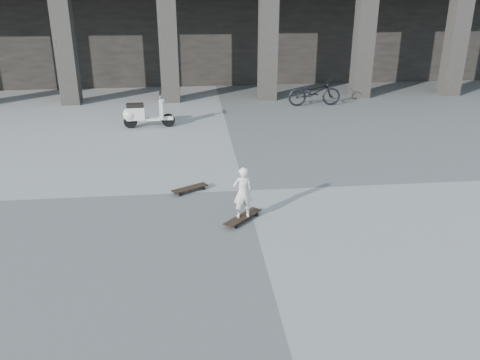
{
  "coord_description": "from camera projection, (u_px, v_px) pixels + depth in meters",
  "views": [
    {
      "loc": [
        -1.16,
        -10.14,
        4.47
      ],
      "look_at": [
        -0.21,
        -0.95,
        0.65
      ],
      "focal_mm": 38.0,
      "sensor_mm": 36.0,
      "label": 1
    }
  ],
  "objects": [
    {
      "name": "ground",
      "position": [
        245.0,
        191.0,
        11.14
      ],
      "size": [
        90.0,
        90.0,
        0.0
      ],
      "primitive_type": "plane",
      "color": "#52524F",
      "rests_on": "ground"
    },
    {
      "name": "scooter",
      "position": [
        140.0,
        114.0,
        15.45
      ],
      "size": [
        1.56,
        0.51,
        1.09
      ],
      "rotation": [
        0.0,
        0.0,
        0.03
      ],
      "color": "black",
      "rests_on": "ground"
    },
    {
      "name": "colonnade",
      "position": [
        211.0,
        5.0,
        22.64
      ],
      "size": [
        28.0,
        8.82,
        6.0
      ],
      "color": "black",
      "rests_on": "ground"
    },
    {
      "name": "skateboard_spare",
      "position": [
        190.0,
        188.0,
        11.06
      ],
      "size": [
        0.82,
        0.58,
        0.1
      ],
      "rotation": [
        0.0,
        0.0,
        0.5
      ],
      "color": "black",
      "rests_on": "ground"
    },
    {
      "name": "longboard",
      "position": [
        243.0,
        217.0,
        9.76
      ],
      "size": [
        0.81,
        0.83,
        0.09
      ],
      "rotation": [
        0.0,
        0.0,
        0.8
      ],
      "color": "black",
      "rests_on": "ground"
    },
    {
      "name": "bicycle",
      "position": [
        314.0,
        92.0,
        17.98
      ],
      "size": [
        1.87,
        0.66,
        0.98
      ],
      "primitive_type": "imported",
      "rotation": [
        0.0,
        0.0,
        1.58
      ],
      "color": "black",
      "rests_on": "ground"
    },
    {
      "name": "child",
      "position": [
        243.0,
        192.0,
        9.56
      ],
      "size": [
        0.4,
        0.3,
        1.01
      ],
      "primitive_type": "imported",
      "rotation": [
        0.0,
        0.0,
        3.29
      ],
      "color": "silver",
      "rests_on": "longboard"
    }
  ]
}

